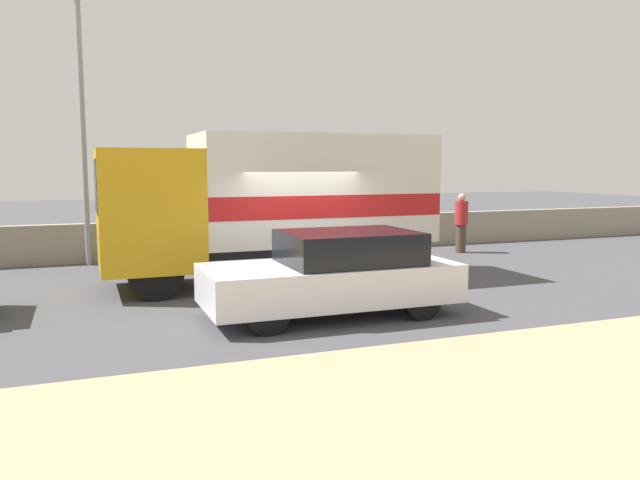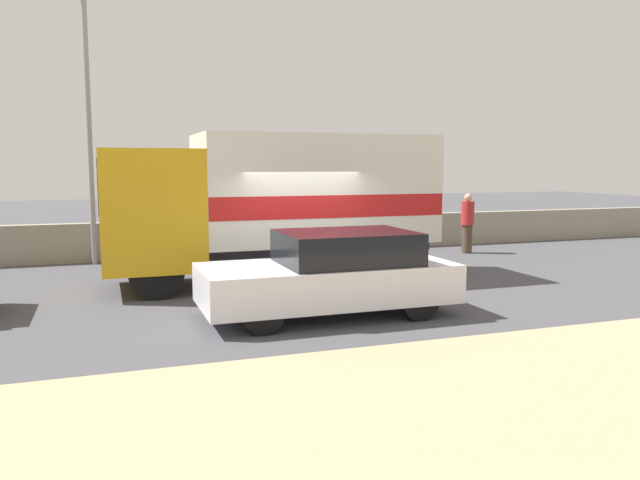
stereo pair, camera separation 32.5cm
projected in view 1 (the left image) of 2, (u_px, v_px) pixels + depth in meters
name	position (u px, v px, depth m)	size (l,w,h in m)	color
ground_plane	(320.00, 301.00, 12.20)	(80.00, 80.00, 0.00)	#47474C
dirt_shoulder_foreground	(565.00, 438.00, 6.02)	(60.00, 6.72, 0.04)	tan
stone_wall_backdrop	(239.00, 237.00, 18.39)	(60.00, 0.35, 1.06)	gray
street_lamp	(82.00, 106.00, 16.04)	(0.56, 0.28, 7.20)	gray
box_truck	(275.00, 199.00, 13.97)	(7.32, 2.45, 3.31)	gold
car_hatchback	(335.00, 274.00, 10.93)	(4.42, 1.89, 1.48)	silver
pedestrian	(461.00, 222.00, 18.82)	(0.39, 0.39, 1.79)	#473828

